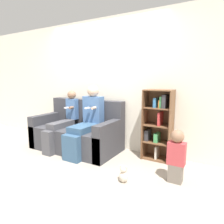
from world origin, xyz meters
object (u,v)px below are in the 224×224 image
object	(u,v)px
adult_seated	(86,119)
bookshelf	(158,123)
child_seated	(62,121)
teddy_bear	(123,174)
toddler_standing	(176,155)
couch	(77,133)

from	to	relation	value
adult_seated	bookshelf	bearing A→B (deg)	18.84
child_seated	teddy_bear	xyz separation A→B (m)	(1.64, -0.58, -0.46)
bookshelf	toddler_standing	bearing A→B (deg)	-55.59
couch	toddler_standing	world-z (taller)	couch
couch	teddy_bear	xyz separation A→B (m)	(1.40, -0.74, -0.20)
toddler_standing	teddy_bear	xyz separation A→B (m)	(-0.60, -0.37, -0.27)
bookshelf	teddy_bear	bearing A→B (deg)	-97.64
couch	adult_seated	xyz separation A→B (m)	(0.32, -0.11, 0.34)
couch	bookshelf	distance (m)	1.60
bookshelf	adult_seated	bearing A→B (deg)	-161.16
bookshelf	child_seated	bearing A→B (deg)	-165.59
couch	teddy_bear	world-z (taller)	couch
adult_seated	bookshelf	world-z (taller)	adult_seated
adult_seated	teddy_bear	distance (m)	1.36
adult_seated	teddy_bear	world-z (taller)	adult_seated
teddy_bear	toddler_standing	bearing A→B (deg)	31.34
adult_seated	bookshelf	size ratio (longest dim) A/B	1.05
couch	teddy_bear	bearing A→B (deg)	-27.83
couch	toddler_standing	xyz separation A→B (m)	(2.00, -0.37, 0.06)
adult_seated	bookshelf	distance (m)	1.29
child_seated	bookshelf	xyz separation A→B (m)	(1.78, 0.46, 0.06)
child_seated	teddy_bear	distance (m)	1.80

